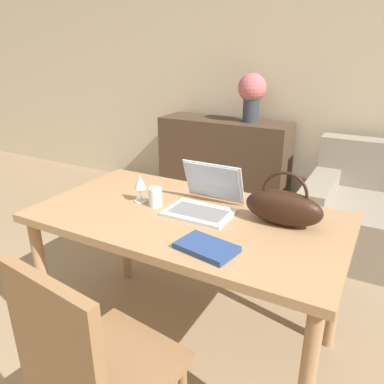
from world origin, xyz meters
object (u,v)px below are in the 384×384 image
object	(u,v)px
laptop	(206,198)
flower_vase	(252,93)
handbag	(283,207)
drinking_glass	(155,197)
wine_glass	(140,183)
chair	(93,365)

from	to	relation	value
laptop	flower_vase	size ratio (longest dim) A/B	0.72
handbag	drinking_glass	bearing A→B (deg)	-171.13
laptop	drinking_glass	xyz separation A→B (m)	(-0.24, -0.09, -0.01)
wine_glass	chair	bearing A→B (deg)	-66.68
laptop	drinking_glass	size ratio (longest dim) A/B	3.28
handbag	wine_glass	bearing A→B (deg)	-172.96
laptop	drinking_glass	bearing A→B (deg)	-160.13
wine_glass	flower_vase	bearing A→B (deg)	92.79
flower_vase	chair	bearing A→B (deg)	-80.92
laptop	flower_vase	xyz separation A→B (m)	(-0.43, 1.77, 0.30)
wine_glass	handbag	distance (m)	0.73
handbag	flower_vase	world-z (taller)	flower_vase
drinking_glass	chair	bearing A→B (deg)	-72.97
laptop	wine_glass	size ratio (longest dim) A/B	2.15
chair	drinking_glass	distance (m)	0.84
drinking_glass	flower_vase	size ratio (longest dim) A/B	0.22
laptop	handbag	xyz separation A→B (m)	(0.38, 0.01, 0.03)
chair	wine_glass	bearing A→B (deg)	120.49
laptop	wine_glass	bearing A→B (deg)	-166.87
laptop	wine_glass	world-z (taller)	laptop
drinking_glass	wine_glass	xyz separation A→B (m)	(-0.10, 0.01, 0.05)
chair	laptop	distance (m)	0.90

